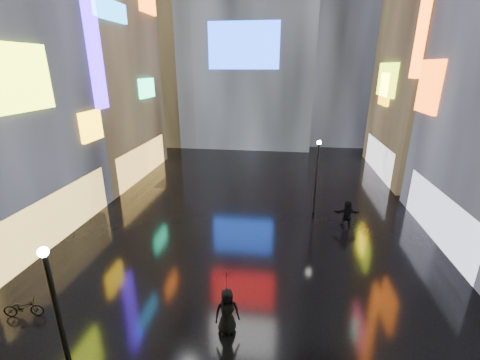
# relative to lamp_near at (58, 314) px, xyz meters

# --- Properties ---
(ground) EXTENTS (140.00, 140.00, 0.00)m
(ground) POSITION_rel_lamp_near_xyz_m (4.48, 14.65, -2.94)
(ground) COLOR black
(ground) RESTS_ON ground
(building_left_far) EXTENTS (10.28, 12.00, 22.00)m
(building_left_far) POSITION_rel_lamp_near_xyz_m (-11.50, 20.65, 8.04)
(building_left_far) COLOR black
(building_left_far) RESTS_ON ground
(building_right_far) EXTENTS (10.28, 12.00, 28.00)m
(building_right_far) POSITION_rel_lamp_near_xyz_m (20.45, 24.65, 11.03)
(building_right_far) COLOR black
(building_right_far) RESTS_ON ground
(tower_flank_right) EXTENTS (12.00, 12.00, 34.00)m
(tower_flank_right) POSITION_rel_lamp_near_xyz_m (13.48, 40.65, 14.06)
(tower_flank_right) COLOR black
(tower_flank_right) RESTS_ON ground
(tower_flank_left) EXTENTS (10.00, 10.00, 26.00)m
(tower_flank_left) POSITION_rel_lamp_near_xyz_m (-9.52, 36.65, 10.06)
(tower_flank_left) COLOR black
(tower_flank_left) RESTS_ON ground
(lamp_near) EXTENTS (0.30, 0.30, 5.20)m
(lamp_near) POSITION_rel_lamp_near_xyz_m (0.00, 0.00, 0.00)
(lamp_near) COLOR black
(lamp_near) RESTS_ON ground
(lamp_far) EXTENTS (0.30, 0.30, 5.20)m
(lamp_far) POSITION_rel_lamp_near_xyz_m (8.68, 14.58, 0.00)
(lamp_far) COLOR black
(lamp_far) RESTS_ON ground
(pedestrian_4) EXTENTS (1.09, 0.89, 1.93)m
(pedestrian_4) POSITION_rel_lamp_near_xyz_m (4.48, 2.96, -1.98)
(pedestrian_4) COLOR black
(pedestrian_4) RESTS_ON ground
(pedestrian_5) EXTENTS (1.67, 0.65, 1.76)m
(pedestrian_5) POSITION_rel_lamp_near_xyz_m (10.59, 12.64, -2.07)
(pedestrian_5) COLOR black
(pedestrian_5) RESTS_ON ground
(umbrella_2) EXTENTS (1.17, 1.18, 0.81)m
(umbrella_2) POSITION_rel_lamp_near_xyz_m (4.48, 2.96, -0.61)
(umbrella_2) COLOR black
(umbrella_2) RESTS_ON pedestrian_4
(bicycle) EXTENTS (1.69, 0.87, 0.84)m
(bicycle) POSITION_rel_lamp_near_xyz_m (-3.99, 2.64, -2.52)
(bicycle) COLOR black
(bicycle) RESTS_ON ground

